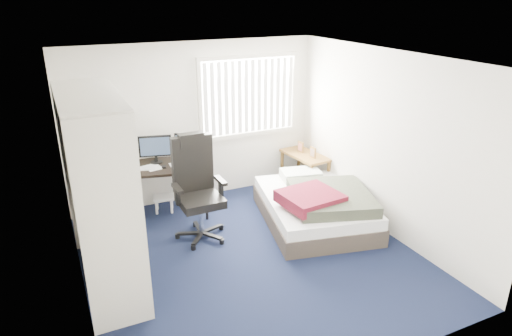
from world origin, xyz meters
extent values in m
plane|color=black|center=(0.00, 0.00, 0.00)|extent=(4.20, 4.20, 0.00)
plane|color=silver|center=(0.00, 2.10, 1.25)|extent=(4.00, 0.00, 4.00)
plane|color=silver|center=(0.00, -2.10, 1.25)|extent=(4.00, 0.00, 4.00)
plane|color=silver|center=(-2.00, 0.00, 1.25)|extent=(0.00, 4.20, 4.20)
plane|color=silver|center=(2.00, 0.00, 1.25)|extent=(0.00, 4.20, 4.20)
plane|color=white|center=(0.00, 0.00, 2.50)|extent=(4.20, 4.20, 0.00)
cube|color=white|center=(0.90, 2.08, 1.60)|extent=(1.60, 0.02, 1.20)
cube|color=beige|center=(0.90, 2.05, 2.23)|extent=(1.72, 0.06, 0.06)
cube|color=beige|center=(0.90, 2.05, 0.97)|extent=(1.72, 0.06, 0.06)
cube|color=white|center=(0.90, 2.02, 1.60)|extent=(1.60, 0.04, 1.16)
cube|color=beige|center=(-1.70, -0.60, 1.10)|extent=(0.60, 0.04, 2.20)
cube|color=beige|center=(-1.70, 1.20, 1.10)|extent=(0.60, 0.04, 2.20)
cube|color=beige|center=(-1.70, 0.30, 2.20)|extent=(0.60, 1.80, 0.04)
cube|color=beige|center=(-1.70, 0.30, 1.82)|extent=(0.56, 1.74, 0.03)
cylinder|color=silver|center=(-1.70, 0.30, 1.70)|extent=(0.03, 1.72, 0.03)
cube|color=#26262B|center=(-1.70, 0.20, 1.25)|extent=(0.38, 1.10, 0.90)
cube|color=beige|center=(-1.38, 0.75, 1.10)|extent=(0.03, 0.90, 2.20)
cube|color=white|center=(-1.70, -0.15, 1.96)|extent=(0.38, 0.30, 0.24)
cube|color=gray|center=(-1.70, 0.35, 1.95)|extent=(0.34, 0.28, 0.22)
cube|color=black|center=(-0.80, 1.73, 0.77)|extent=(1.73, 1.12, 0.04)
cylinder|color=black|center=(-1.59, 1.61, 0.37)|extent=(0.04, 0.04, 0.75)
cylinder|color=black|center=(-1.44, 2.22, 0.37)|extent=(0.04, 0.04, 0.75)
cylinder|color=black|center=(-0.16, 1.24, 0.37)|extent=(0.04, 0.04, 0.75)
cylinder|color=black|center=(0.00, 1.85, 0.37)|extent=(0.04, 0.04, 0.75)
cube|color=white|center=(-1.26, 1.98, 1.07)|extent=(0.49, 0.15, 0.36)
cube|color=white|center=(-1.26, 1.98, 1.07)|extent=(0.44, 0.12, 0.31)
cube|color=black|center=(-0.71, 1.84, 1.05)|extent=(0.47, 0.15, 0.32)
cube|color=#1E2838|center=(-0.71, 1.84, 1.05)|extent=(0.42, 0.11, 0.27)
cube|color=black|center=(-0.24, 1.68, 1.05)|extent=(0.47, 0.15, 0.32)
cube|color=#1E2838|center=(-0.24, 1.68, 1.05)|extent=(0.42, 0.11, 0.27)
cube|color=white|center=(-0.98, 1.67, 0.80)|extent=(0.42, 0.23, 0.02)
cube|color=black|center=(-0.67, 1.59, 0.80)|extent=(0.08, 0.11, 0.02)
cylinder|color=silver|center=(-0.50, 1.60, 0.87)|extent=(0.08, 0.08, 0.16)
cube|color=white|center=(-0.80, 1.73, 0.79)|extent=(0.36, 0.35, 0.00)
cube|color=black|center=(-0.40, 0.77, 0.07)|extent=(0.68, 0.68, 0.13)
cylinder|color=silver|center=(-0.40, 0.77, 0.30)|extent=(0.07, 0.07, 0.45)
cube|color=black|center=(-0.40, 0.77, 0.56)|extent=(0.56, 0.56, 0.11)
cube|color=black|center=(-0.41, 1.03, 1.01)|extent=(0.56, 0.12, 0.78)
cube|color=black|center=(-0.41, 1.03, 1.34)|extent=(0.34, 0.14, 0.18)
cube|color=black|center=(-0.71, 0.77, 0.79)|extent=(0.08, 0.31, 0.04)
cube|color=black|center=(-0.10, 0.77, 0.79)|extent=(0.08, 0.31, 0.04)
cube|color=white|center=(-0.67, 1.77, 0.24)|extent=(0.36, 0.32, 0.03)
cylinder|color=white|center=(-0.80, 1.73, 0.11)|extent=(0.04, 0.04, 0.23)
cylinder|color=white|center=(-0.75, 1.88, 0.11)|extent=(0.04, 0.04, 0.23)
cylinder|color=white|center=(-0.58, 1.66, 0.11)|extent=(0.04, 0.04, 0.23)
cylinder|color=white|center=(-0.54, 1.82, 0.11)|extent=(0.04, 0.04, 0.23)
cube|color=brown|center=(1.75, 1.63, 0.60)|extent=(0.54, 0.94, 0.04)
cube|color=brown|center=(1.61, 1.21, 0.29)|extent=(0.04, 0.04, 0.58)
cube|color=brown|center=(1.52, 2.02, 0.29)|extent=(0.04, 0.04, 0.58)
cube|color=brown|center=(1.98, 1.25, 0.29)|extent=(0.04, 0.04, 0.58)
cube|color=brown|center=(1.89, 2.06, 0.29)|extent=(0.04, 0.04, 0.58)
cube|color=brown|center=(1.77, 1.43, 0.71)|extent=(0.04, 0.14, 0.18)
cube|color=brown|center=(1.74, 1.77, 0.71)|extent=(0.04, 0.14, 0.18)
cube|color=#3B322A|center=(1.25, 0.52, 0.12)|extent=(1.79, 2.14, 0.24)
cube|color=white|center=(1.25, 0.52, 0.32)|extent=(1.74, 2.10, 0.17)
cube|color=beige|center=(1.39, 1.16, 0.48)|extent=(0.67, 0.52, 0.14)
cube|color=#31382A|center=(1.34, 0.24, 0.47)|extent=(1.37, 1.44, 0.18)
cube|color=#500D1E|center=(0.98, 0.22, 0.55)|extent=(0.81, 0.77, 0.16)
cube|color=tan|center=(-1.65, 0.22, 0.16)|extent=(0.46, 0.37, 0.32)
camera|label=1|loc=(-2.09, -4.55, 3.19)|focal=32.00mm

